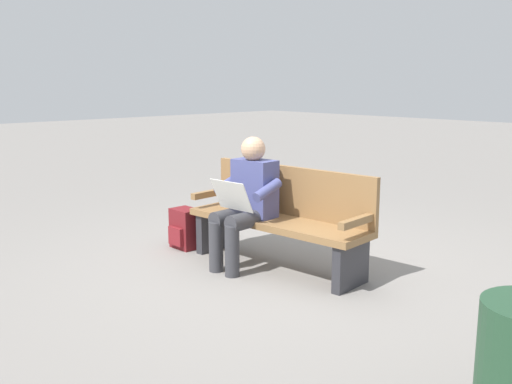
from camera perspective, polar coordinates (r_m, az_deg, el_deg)
The scene contains 4 objects.
ground_plane at distance 5.23m, azimuth 2.01°, elevation -7.49°, with size 40.00×40.00×0.00m, color gray.
bench_near at distance 5.16m, azimuth 2.55°, elevation -2.46°, with size 1.83×0.61×0.90m.
person_seated at distance 5.09m, azimuth -0.98°, elevation -0.68°, with size 0.59×0.59×1.18m.
backpack at distance 5.80m, azimuth -7.12°, elevation -3.68°, with size 0.29×0.25×0.40m.
Camera 1 is at (-3.47, 3.54, 1.66)m, focal length 39.90 mm.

